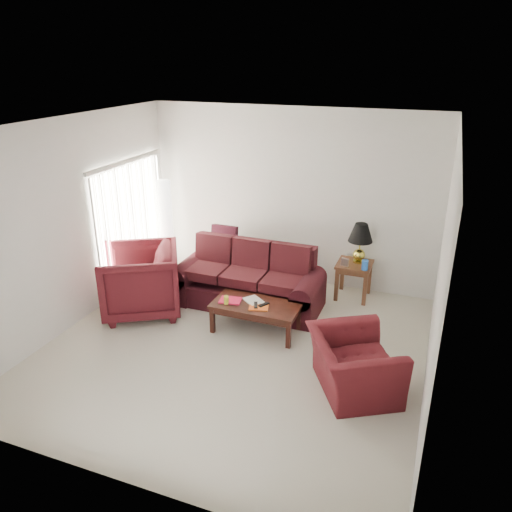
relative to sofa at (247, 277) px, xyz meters
The scene contains 19 objects.
floor 1.39m from the sofa, 75.85° to the right, with size 5.00×5.00×0.00m, color beige.
blinds 2.18m from the sofa, behind, with size 0.10×2.00×2.16m, color silver.
sofa is the anchor object (origin of this frame).
throw_pillow 1.13m from the sofa, 132.71° to the left, with size 0.46×0.13×0.46m, color black.
end_table 1.79m from the sofa, 29.78° to the left, with size 0.56×0.56×0.61m, color brown, non-canonical shape.
table_lamp 1.91m from the sofa, 30.76° to the left, with size 0.39×0.39×0.66m, color gold, non-canonical shape.
clock 1.60m from the sofa, 27.15° to the left, with size 0.12×0.04×0.12m, color #BCBDC1.
blue_canister 1.87m from the sofa, 21.28° to the left, with size 0.10×0.10×0.16m, color #194EA7.
picture_frame 1.77m from the sofa, 36.47° to the left, with size 0.12×0.02×0.14m, color silver.
floor_lamp 2.04m from the sofa, 158.21° to the left, with size 0.28×0.28×1.74m, color white, non-canonical shape.
armchair_left 1.65m from the sofa, 150.95° to the right, with size 1.13×1.16×1.06m, color #420F14.
armchair_right 2.55m from the sofa, 38.27° to the right, with size 1.08×0.94×0.70m, color #471015.
coffee_table 0.88m from the sofa, 58.76° to the right, with size 1.25×0.63×0.44m, color black, non-canonical shape.
magazine_red 0.76m from the sofa, 86.05° to the right, with size 0.31×0.23×0.02m, color red.
magazine_white 0.74m from the sofa, 60.24° to the right, with size 0.29×0.22×0.02m, color white.
magazine_orange 0.96m from the sofa, 57.81° to the right, with size 0.27×0.20×0.02m, color #E0581A.
remote_a 0.92m from the sofa, 59.94° to the right, with size 0.05×0.17×0.02m, color black.
remote_b 0.93m from the sofa, 52.67° to the right, with size 0.05×0.17×0.02m, color black.
yellow_glass 0.86m from the sofa, 87.82° to the right, with size 0.07×0.07×0.12m, color yellow.
Camera 1 is at (2.38, -5.39, 3.78)m, focal length 35.00 mm.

